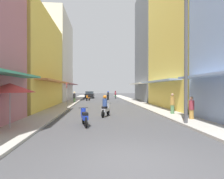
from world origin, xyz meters
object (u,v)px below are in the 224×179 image
at_px(motorbike_black, 108,96).
at_px(pedestrian_foreground, 74,96).
at_px(parked_car, 90,95).
at_px(street_sign_no_entry, 67,92).
at_px(motorbike_silver, 106,107).
at_px(utility_pole, 186,53).
at_px(pedestrian_crossing, 172,104).
at_px(vendor_umbrella, 10,88).
at_px(motorbike_blue, 84,117).
at_px(motorbike_orange, 88,98).
at_px(motorbike_green, 115,95).
at_px(pedestrian_midway, 192,109).

bearing_deg(motorbike_black, pedestrian_foreground, -125.17).
xyz_separation_m(motorbike_black, parked_car, (-3.56, 6.02, 0.04)).
bearing_deg(pedestrian_foreground, motorbike_black, 54.83).
bearing_deg(pedestrian_foreground, street_sign_no_entry, -88.17).
xyz_separation_m(motorbike_silver, utility_pole, (4.36, -3.58, 3.35)).
height_order(motorbike_black, parked_car, motorbike_black).
relative_size(pedestrian_crossing, vendor_umbrella, 0.71).
bearing_deg(motorbike_black, parked_car, 120.59).
distance_m(motorbike_silver, motorbike_black, 21.03).
bearing_deg(motorbike_blue, motorbike_silver, 67.95).
distance_m(motorbike_orange, motorbike_green, 8.71).
distance_m(motorbike_orange, pedestrian_foreground, 5.16).
bearing_deg(motorbike_green, pedestrian_foreground, -120.78).
height_order(motorbike_silver, motorbike_blue, motorbike_silver).
distance_m(motorbike_orange, utility_pole, 23.22).
bearing_deg(vendor_umbrella, pedestrian_foreground, 86.85).
distance_m(motorbike_green, parked_car, 5.59).
bearing_deg(motorbike_green, motorbike_blue, -98.92).
bearing_deg(utility_pole, motorbike_orange, 106.46).
height_order(motorbike_green, motorbike_blue, motorbike_green).
xyz_separation_m(pedestrian_foreground, street_sign_no_entry, (0.27, -8.50, 0.80)).
relative_size(motorbike_orange, pedestrian_crossing, 1.05).
relative_size(parked_car, vendor_umbrella, 1.74).
relative_size(motorbike_black, street_sign_no_entry, 0.68).
bearing_deg(street_sign_no_entry, pedestrian_midway, -39.26).
distance_m(parked_car, pedestrian_midway, 30.19).
height_order(pedestrian_midway, vendor_umbrella, vendor_umbrella).
height_order(motorbike_blue, motorbike_black, motorbike_black).
xyz_separation_m(motorbike_green, pedestrian_midway, (2.21, -27.56, 0.07)).
bearing_deg(pedestrian_crossing, motorbike_silver, -176.07).
relative_size(pedestrian_foreground, pedestrian_midway, 1.05).
relative_size(parked_car, pedestrian_crossing, 2.47).
distance_m(motorbike_silver, parked_car, 27.09).
relative_size(motorbike_black, pedestrian_foreground, 1.10).
bearing_deg(pedestrian_midway, parked_car, 104.47).
bearing_deg(motorbike_blue, vendor_umbrella, -162.58).
xyz_separation_m(parked_car, pedestrian_crossing, (7.34, -26.65, 0.11)).
bearing_deg(motorbike_green, motorbike_black, -112.27).
bearing_deg(motorbike_orange, vendor_umbrella, -96.71).
bearing_deg(motorbike_green, utility_pole, -87.64).
bearing_deg(pedestrian_midway, motorbike_blue, -171.16).
bearing_deg(motorbike_silver, pedestrian_midway, -22.53).
height_order(pedestrian_foreground, vendor_umbrella, vendor_umbrella).
relative_size(parked_car, utility_pole, 0.52).
bearing_deg(motorbike_orange, motorbike_silver, -83.37).
distance_m(motorbike_green, utility_pole, 29.13).
xyz_separation_m(utility_pole, street_sign_no_entry, (-7.92, 8.66, -2.34)).
distance_m(pedestrian_foreground, utility_pole, 19.27).
bearing_deg(pedestrian_crossing, parked_car, 105.40).
bearing_deg(motorbike_green, vendor_umbrella, -105.06).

